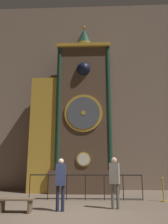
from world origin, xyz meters
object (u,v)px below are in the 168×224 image
stanchion_post (164,194)px  visitor_bench (16,203)px  clock_tower (76,117)px  visitor_far (115,177)px  visitor_near (61,179)px

stanchion_post → visitor_bench: stanchion_post is taller
clock_tower → visitor_far: (1.77, -4.14, -3.07)m
visitor_near → visitor_far: bearing=9.3°
visitor_near → visitor_bench: visitor_near is taller
visitor_bench → visitor_far: bearing=11.3°
visitor_far → visitor_near: bearing=-149.1°
visitor_near → visitor_bench: 1.62m
visitor_far → stanchion_post: (2.17, 1.56, -0.76)m
visitor_far → stanchion_post: bearing=53.5°
stanchion_post → visitor_bench: bearing=-158.0°
clock_tower → stanchion_post: (3.94, -2.58, -3.83)m
clock_tower → visitor_near: (-0.13, -4.58, -3.11)m
stanchion_post → clock_tower: bearing=146.7°
visitor_near → visitor_bench: size_ratio=1.48×
visitor_near → visitor_far: (1.90, 0.44, 0.03)m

